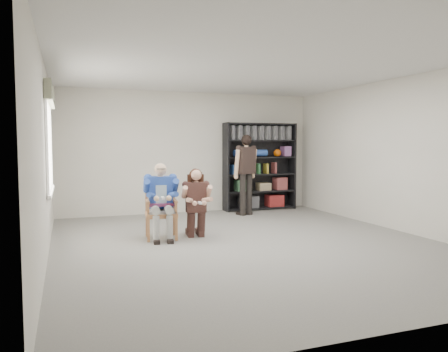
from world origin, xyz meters
name	(u,v)px	position (x,y,z in m)	size (l,w,h in m)	color
room_shell	(249,156)	(0.00, 0.00, 1.40)	(6.00, 7.00, 2.80)	beige
floor	(248,243)	(0.00, 0.00, 0.00)	(6.00, 7.00, 0.01)	slate
window_left	(50,142)	(-2.95, 1.00, 1.63)	(0.16, 2.00, 1.75)	silver
armchair	(161,210)	(-1.24, 0.83, 0.49)	(0.57, 0.55, 0.99)	#A96341
seated_man	(161,201)	(-1.24, 0.83, 0.64)	(0.55, 0.77, 1.29)	navy
kneeling_woman	(196,203)	(-0.66, 0.71, 0.59)	(0.49, 0.79, 1.18)	#351E18
bookshelf	(260,167)	(1.70, 3.28, 1.05)	(1.80, 0.38, 2.10)	black
standing_man	(246,175)	(1.05, 2.61, 0.90)	(0.55, 0.31, 1.80)	black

